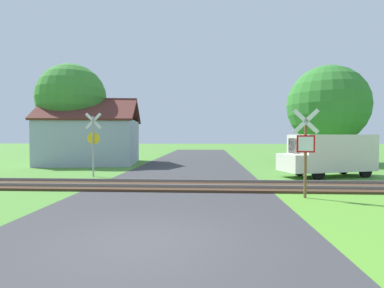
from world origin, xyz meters
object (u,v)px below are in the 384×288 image
Objects in this scene: house at (92,140)px; tree_far at (328,105)px; stop_sign_near at (306,147)px; crossing_sign_far at (93,139)px; tree_left at (72,98)px; mail_truck at (329,154)px.

house is 1.01× the size of tree_far.
stop_sign_near is 0.91× the size of crossing_sign_far.
tree_left reaches higher than crossing_sign_far.
house reaches higher than mail_truck.
house is at bearing 48.36° from mail_truck.
stop_sign_near is 0.40× the size of house.
crossing_sign_far reaches higher than stop_sign_near.
stop_sign_near is at bearing -29.77° from crossing_sign_far.
tree_far is (20.23, 1.34, -0.55)m from tree_left.
mail_truck is (-3.07, -8.20, -3.37)m from tree_far.
house is at bearing -0.58° from tree_left.
mail_truck is (15.58, -6.84, -0.61)m from house.
tree_left reaches higher than stop_sign_near.
tree_left is 1.01× the size of tree_far.
tree_left is at bearing 120.16° from crossing_sign_far.
tree_far reaches higher than crossing_sign_far.
mail_truck is at bearing -21.77° from tree_left.
tree_left is (-4.63, 7.44, 3.17)m from crossing_sign_far.
crossing_sign_far reaches higher than mail_truck.
tree_far reaches higher than mail_truck.
tree_far is at bearing -105.42° from stop_sign_near.
mail_truck is (3.02, 5.65, -0.53)m from stop_sign_near.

